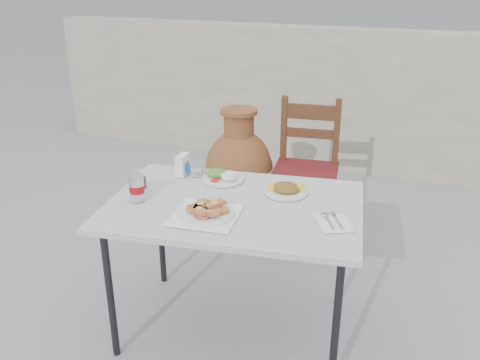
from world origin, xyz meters
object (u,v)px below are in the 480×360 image
at_px(pide_plate, 206,210).
at_px(napkin_holder, 183,165).
at_px(salad_rice_plate, 223,176).
at_px(salad_chopped_plate, 286,189).
at_px(condiment_caddy, 202,172).
at_px(terracotta_urn, 239,172).
at_px(cafe_table, 234,212).
at_px(soda_can, 137,188).
at_px(cola_glass, 140,180).
at_px(chair, 306,169).

bearing_deg(pide_plate, napkin_holder, 129.72).
relative_size(salad_rice_plate, napkin_holder, 1.94).
height_order(pide_plate, salad_chopped_plate, pide_plate).
xyz_separation_m(salad_chopped_plate, condiment_caddy, (-0.45, 0.04, 0.00)).
height_order(salad_rice_plate, terracotta_urn, terracotta_urn).
bearing_deg(pide_plate, condiment_caddy, 118.24).
height_order(pide_plate, napkin_holder, napkin_holder).
height_order(cafe_table, salad_chopped_plate, salad_chopped_plate).
relative_size(pide_plate, soda_can, 2.56).
height_order(cafe_table, napkin_holder, napkin_holder).
bearing_deg(cola_glass, napkin_holder, 64.13).
bearing_deg(cafe_table, pide_plate, -109.99).
bearing_deg(cafe_table, cola_glass, -178.03).
relative_size(salad_rice_plate, cola_glass, 2.44).
height_order(condiment_caddy, chair, chair).
bearing_deg(soda_can, condiment_caddy, 69.45).
bearing_deg(napkin_holder, pide_plate, -51.73).
bearing_deg(napkin_holder, cola_glass, -117.32).
distance_m(cafe_table, soda_can, 0.45).
bearing_deg(pide_plate, terracotta_urn, 106.33).
bearing_deg(cafe_table, chair, 87.86).
bearing_deg(chair, pide_plate, -103.40).
bearing_deg(pide_plate, soda_can, 176.51).
bearing_deg(salad_rice_plate, pide_plate, -76.11).
distance_m(cola_glass, condiment_caddy, 0.32).
relative_size(salad_chopped_plate, soda_can, 1.70).
xyz_separation_m(pide_plate, salad_rice_plate, (-0.10, 0.39, -0.01)).
relative_size(pide_plate, salad_rice_plate, 1.49).
xyz_separation_m(condiment_caddy, chair, (0.31, 0.84, -0.24)).
relative_size(salad_rice_plate, salad_chopped_plate, 1.01).
bearing_deg(cola_glass, salad_rice_plate, 36.38).
xyz_separation_m(salad_rice_plate, salad_chopped_plate, (0.34, -0.03, -0.00)).
relative_size(cafe_table, soda_can, 10.28).
xyz_separation_m(soda_can, terracotta_urn, (-0.00, 1.19, -0.36)).
xyz_separation_m(salad_chopped_plate, chair, (-0.14, 0.87, -0.24)).
height_order(cafe_table, soda_can, soda_can).
height_order(salad_rice_plate, condiment_caddy, condiment_caddy).
distance_m(soda_can, terracotta_urn, 1.25).
xyz_separation_m(cafe_table, terracotta_urn, (-0.42, 1.05, -0.26)).
xyz_separation_m(pide_plate, terracotta_urn, (-0.36, 1.21, -0.33)).
distance_m(salad_chopped_plate, chair, 0.92).
height_order(cafe_table, condiment_caddy, condiment_caddy).
bearing_deg(chair, soda_can, -119.22).
distance_m(pide_plate, soda_can, 0.35).
bearing_deg(soda_can, napkin_holder, 83.07).
bearing_deg(chair, napkin_holder, -124.21).
distance_m(cafe_table, napkin_holder, 0.44).
bearing_deg(cola_glass, pide_plate, -19.76).
height_order(salad_chopped_plate, terracotta_urn, terracotta_urn).
height_order(salad_chopped_plate, chair, chair).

